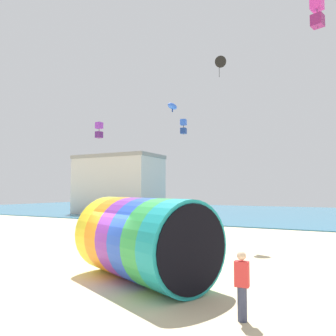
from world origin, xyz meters
TOP-DOWN VIEW (x-y plane):
  - ground_plane at (0.00, 0.00)m, footprint 120.00×120.00m
  - sea at (0.00, 39.44)m, footprint 120.00×40.00m
  - giant_inflatable_tube at (0.95, 0.58)m, footprint 6.14×4.98m
  - kite_handler at (5.11, -1.39)m, footprint 0.37×0.24m
  - kite_magenta_box at (6.82, 5.72)m, footprint 0.61×0.61m
  - kite_blue_box at (0.28, 5.64)m, footprint 0.32×0.32m
  - kite_purple_box at (-5.45, 5.78)m, footprint 0.38×0.38m
  - kite_black_delta at (-0.09, 12.86)m, footprint 1.30×1.38m
  - kite_blue_parafoil at (-3.55, 12.03)m, footprint 0.60×1.28m
  - bystander_near_water at (-5.67, 7.04)m, footprint 0.30×0.40m
  - bystander_mid_beach at (-0.89, 9.85)m, footprint 0.32×0.41m
  - promenade_building at (-19.82, 27.73)m, footprint 11.77×6.62m

SIDE VIEW (x-z plane):
  - ground_plane at x=0.00m, z-range 0.00..0.00m
  - sea at x=0.00m, z-range 0.00..0.10m
  - bystander_near_water at x=-5.67m, z-range 0.02..1.71m
  - kite_handler at x=5.11m, z-range 0.03..1.78m
  - bystander_mid_beach at x=-0.89m, z-range 0.03..1.79m
  - giant_inflatable_tube at x=0.95m, z-range 0.00..3.04m
  - promenade_building at x=-19.82m, z-range 0.01..8.24m
  - kite_blue_box at x=0.28m, z-range 6.26..7.08m
  - kite_purple_box at x=-5.45m, z-range 6.48..7.50m
  - kite_blue_parafoil at x=-3.55m, z-range 9.34..10.06m
  - kite_magenta_box at x=6.82m, z-range 10.56..11.95m
  - kite_black_delta at x=-0.09m, z-range 11.97..13.67m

